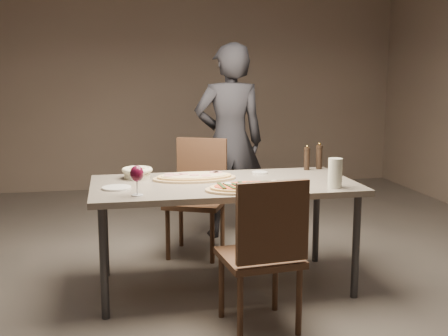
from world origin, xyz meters
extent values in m
plane|color=#5E5751|center=(0.00, 0.00, 0.00)|extent=(7.00, 7.00, 0.00)
plane|color=#7F6D5E|center=(0.00, 3.50, 1.40)|extent=(6.00, 0.00, 6.00)
cube|color=slate|center=(0.00, 0.00, 0.73)|extent=(1.80, 0.90, 0.04)
cylinder|color=#333335|center=(-0.82, -0.37, 0.35)|extent=(0.05, 0.05, 0.71)
cylinder|color=#333335|center=(0.82, -0.37, 0.35)|extent=(0.05, 0.05, 0.71)
cylinder|color=#333335|center=(-0.82, 0.37, 0.35)|extent=(0.05, 0.05, 0.71)
cylinder|color=#333335|center=(0.82, 0.37, 0.35)|extent=(0.05, 0.05, 0.71)
ellipsoid|color=white|center=(0.30, -0.21, 0.79)|extent=(0.05, 0.05, 0.01)
ellipsoid|color=white|center=(-0.02, -0.22, 0.79)|extent=(0.05, 0.05, 0.01)
ellipsoid|color=white|center=(0.30, -0.36, 0.79)|extent=(0.05, 0.05, 0.01)
ellipsoid|color=white|center=(0.28, -0.36, 0.79)|extent=(0.05, 0.05, 0.01)
ellipsoid|color=white|center=(0.23, -0.23, 0.79)|extent=(0.05, 0.05, 0.01)
ellipsoid|color=white|center=(0.21, -0.28, 0.79)|extent=(0.05, 0.05, 0.01)
ellipsoid|color=white|center=(0.05, -0.32, 0.79)|extent=(0.05, 0.05, 0.01)
cube|color=#213416|center=(-0.07, -0.27, 0.79)|extent=(0.03, 0.17, 0.01)
cube|color=#213416|center=(-0.02, -0.30, 0.79)|extent=(0.06, 0.17, 0.01)
cube|color=#213416|center=(0.02, -0.30, 0.79)|extent=(0.06, 0.17, 0.01)
cube|color=#213416|center=(0.07, -0.26, 0.79)|extent=(0.03, 0.17, 0.01)
cube|color=#213416|center=(0.12, -0.28, 0.79)|extent=(0.03, 0.17, 0.01)
cube|color=#213416|center=(0.17, -0.29, 0.79)|extent=(0.05, 0.17, 0.01)
cube|color=#213416|center=(0.22, -0.28, 0.79)|extent=(0.03, 0.17, 0.01)
cube|color=#213416|center=(0.26, -0.27, 0.79)|extent=(0.07, 0.17, 0.01)
cube|color=#213416|center=(0.31, -0.28, 0.79)|extent=(0.04, 0.17, 0.01)
cylinder|color=#D58984|center=(-0.30, 0.16, 0.79)|extent=(0.07, 0.07, 0.00)
cylinder|color=#D58984|center=(-0.01, 0.20, 0.79)|extent=(0.07, 0.07, 0.00)
cylinder|color=#D58984|center=(-0.26, 0.18, 0.79)|extent=(0.07, 0.07, 0.00)
cylinder|color=#D58984|center=(-0.19, 0.13, 0.79)|extent=(0.07, 0.07, 0.00)
cylinder|color=#D58984|center=(-0.37, 0.14, 0.79)|extent=(0.07, 0.07, 0.00)
cylinder|color=#D58984|center=(-0.11, 0.09, 0.79)|extent=(0.07, 0.07, 0.00)
cylinder|color=#D58984|center=(-0.03, 0.21, 0.79)|extent=(0.07, 0.07, 0.00)
cylinder|color=#D58984|center=(-0.36, 0.19, 0.79)|extent=(0.07, 0.07, 0.00)
cylinder|color=beige|center=(-0.58, 0.26, 0.79)|extent=(0.18, 0.18, 0.07)
torus|color=beige|center=(-0.58, 0.26, 0.81)|extent=(0.22, 0.22, 0.03)
cube|color=olive|center=(-0.55, 0.26, 0.80)|extent=(0.06, 0.05, 0.04)
cube|color=olive|center=(-0.57, 0.29, 0.80)|extent=(0.05, 0.06, 0.04)
cube|color=olive|center=(-0.60, 0.28, 0.80)|extent=(0.07, 0.07, 0.04)
cube|color=olive|center=(-0.60, 0.25, 0.80)|extent=(0.07, 0.07, 0.04)
cube|color=olive|center=(-0.57, 0.24, 0.80)|extent=(0.07, 0.07, 0.04)
cylinder|color=white|center=(0.33, 0.27, 0.76)|extent=(0.12, 0.12, 0.01)
cylinder|color=#B2AD41|center=(0.33, 0.27, 0.76)|extent=(0.08, 0.08, 0.00)
cylinder|color=black|center=(0.83, 0.37, 0.83)|extent=(0.05, 0.05, 0.17)
cylinder|color=black|center=(0.83, 0.37, 0.93)|extent=(0.05, 0.05, 0.02)
sphere|color=gold|center=(0.83, 0.37, 0.95)|extent=(0.02, 0.02, 0.02)
cylinder|color=black|center=(0.72, 0.35, 0.83)|extent=(0.04, 0.04, 0.16)
cylinder|color=black|center=(0.72, 0.35, 0.91)|extent=(0.05, 0.05, 0.02)
sphere|color=gold|center=(0.72, 0.35, 0.93)|extent=(0.02, 0.02, 0.02)
cylinder|color=silver|center=(0.68, -0.31, 0.85)|extent=(0.09, 0.09, 0.19)
cylinder|color=silver|center=(-0.60, -0.30, 0.75)|extent=(0.07, 0.07, 0.01)
cylinder|color=silver|center=(-0.60, -0.30, 0.80)|extent=(0.01, 0.01, 0.09)
ellipsoid|color=#4D0B21|center=(-0.60, -0.30, 0.89)|extent=(0.08, 0.08, 0.10)
cylinder|color=white|center=(-0.73, -0.07, 0.76)|extent=(0.19, 0.19, 0.01)
cube|color=#442C1C|center=(0.08, -0.65, 0.43)|extent=(0.48, 0.48, 0.04)
cylinder|color=#442C1C|center=(-0.08, -0.85, 0.20)|extent=(0.04, 0.04, 0.41)
cylinder|color=#442C1C|center=(0.27, -0.81, 0.20)|extent=(0.04, 0.04, 0.41)
cylinder|color=#442C1C|center=(-0.12, -0.49, 0.20)|extent=(0.04, 0.04, 0.41)
cylinder|color=#442C1C|center=(0.24, -0.46, 0.20)|extent=(0.04, 0.04, 0.41)
cube|color=#442C1C|center=(0.10, -0.85, 0.69)|extent=(0.42, 0.08, 0.46)
cube|color=#442C1C|center=(-0.09, 0.73, 0.44)|extent=(0.59, 0.59, 0.04)
cylinder|color=#442C1C|center=(0.15, 0.82, 0.21)|extent=(0.04, 0.04, 0.42)
cylinder|color=#442C1C|center=(-0.18, 0.97, 0.21)|extent=(0.04, 0.04, 0.42)
cylinder|color=#442C1C|center=(0.00, 0.49, 0.21)|extent=(0.04, 0.04, 0.42)
cylinder|color=#442C1C|center=(-0.33, 0.64, 0.21)|extent=(0.04, 0.04, 0.42)
cube|color=#442C1C|center=(-0.01, 0.91, 0.71)|extent=(0.41, 0.21, 0.47)
imported|color=black|center=(0.30, 1.21, 0.87)|extent=(0.64, 0.42, 1.75)
camera|label=1|loc=(-0.75, -3.70, 1.52)|focal=45.00mm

